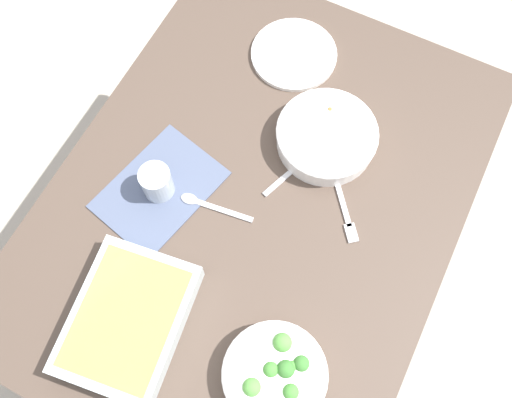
{
  "coord_description": "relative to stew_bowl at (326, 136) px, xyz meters",
  "views": [
    {
      "loc": [
        0.44,
        0.22,
        1.96
      ],
      "look_at": [
        0.0,
        0.0,
        0.74
      ],
      "focal_mm": 39.99,
      "sensor_mm": 36.0,
      "label": 1
    }
  ],
  "objects": [
    {
      "name": "broccoli_bowl",
      "position": [
        0.54,
        0.13,
        -0.0
      ],
      "size": [
        0.21,
        0.21,
        0.07
      ],
      "color": "white",
      "rests_on": "dining_table"
    },
    {
      "name": "baking_dish",
      "position": [
        0.58,
        -0.19,
        0.0
      ],
      "size": [
        0.33,
        0.26,
        0.06
      ],
      "color": "silver",
      "rests_on": "dining_table"
    },
    {
      "name": "placemat",
      "position": [
        0.29,
        -0.29,
        -0.03
      ],
      "size": [
        0.32,
        0.26,
        0.0
      ],
      "primitive_type": "cube",
      "rotation": [
        0.0,
        0.0,
        -0.23
      ],
      "color": "#4C5670",
      "rests_on": "dining_table"
    },
    {
      "name": "stew_bowl",
      "position": [
        0.0,
        0.0,
        0.0
      ],
      "size": [
        0.24,
        0.24,
        0.06
      ],
      "color": "white",
      "rests_on": "dining_table"
    },
    {
      "name": "spoon_by_broccoli",
      "position": [
        0.56,
        0.09,
        -0.03
      ],
      "size": [
        0.11,
        0.16,
        0.01
      ],
      "color": "silver",
      "rests_on": "dining_table"
    },
    {
      "name": "drink_cup",
      "position": [
        0.29,
        -0.29,
        0.01
      ],
      "size": [
        0.07,
        0.07,
        0.08
      ],
      "color": "#B2BCC6",
      "rests_on": "dining_table"
    },
    {
      "name": "dining_table",
      "position": [
        0.21,
        -0.08,
        -0.12
      ],
      "size": [
        1.2,
        0.9,
        0.74
      ],
      "color": "#4C3D33",
      "rests_on": "ground_plane"
    },
    {
      "name": "side_plate",
      "position": [
        -0.19,
        -0.18,
        -0.03
      ],
      "size": [
        0.22,
        0.22,
        0.01
      ],
      "primitive_type": "cylinder",
      "color": "white",
      "rests_on": "dining_table"
    },
    {
      "name": "ground_plane",
      "position": [
        0.21,
        -0.08,
        -0.77
      ],
      "size": [
        6.0,
        6.0,
        0.0
      ],
      "primitive_type": "plane",
      "color": "#B2A899"
    },
    {
      "name": "fork_on_table",
      "position": [
        0.14,
        0.11,
        -0.03
      ],
      "size": [
        0.15,
        0.12,
        0.01
      ],
      "color": "silver",
      "rests_on": "dining_table"
    },
    {
      "name": "spoon_by_stew",
      "position": [
        0.08,
        -0.03,
        -0.03
      ],
      "size": [
        0.17,
        0.08,
        0.01
      ],
      "color": "silver",
      "rests_on": "dining_table"
    },
    {
      "name": "spoon_spare",
      "position": [
        0.27,
        -0.18,
        -0.03
      ],
      "size": [
        0.04,
        0.18,
        0.01
      ],
      "color": "silver",
      "rests_on": "dining_table"
    }
  ]
}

